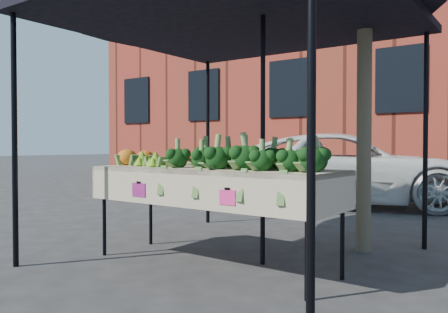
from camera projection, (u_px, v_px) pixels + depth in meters
ground at (232, 265)px, 4.19m from camera, size 90.00×90.00×0.00m
table at (211, 217)px, 4.14m from camera, size 2.42×0.87×0.90m
canopy at (236, 118)px, 4.46m from camera, size 3.16×3.16×2.74m
broccoli_heap at (246, 153)px, 3.94m from camera, size 1.55×0.58×0.27m
romanesco_cluster at (157, 155)px, 4.50m from camera, size 0.44×0.48×0.21m
cauliflower_pair at (136, 156)px, 4.78m from camera, size 0.24×0.44×0.19m
vehicle at (345, 76)px, 8.38m from camera, size 2.07×2.54×4.77m
street_tree at (365, 40)px, 4.69m from camera, size 2.23×2.23×4.39m
building_left at (302, 54)px, 16.77m from camera, size 12.00×8.00×9.00m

